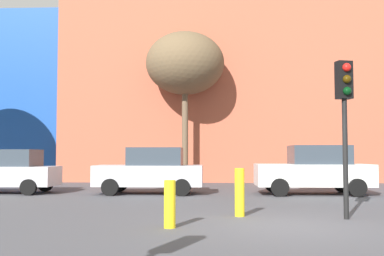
% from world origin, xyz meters
% --- Properties ---
extents(ground_plane, '(200.00, 200.00, 0.00)m').
position_xyz_m(ground_plane, '(0.00, 0.00, 0.00)').
color(ground_plane, '#47474C').
extents(building_backdrop, '(38.21, 13.83, 12.14)m').
position_xyz_m(building_backdrop, '(-0.69, 21.06, 5.01)').
color(building_backdrop, '#B2563D').
rests_on(building_backdrop, ground_plane).
extents(parked_car_0, '(3.90, 1.91, 1.69)m').
position_xyz_m(parked_car_0, '(-9.50, 7.52, 0.84)').
color(parked_car_0, silver).
rests_on(parked_car_0, ground_plane).
extents(parked_car_1, '(4.07, 2.00, 1.76)m').
position_xyz_m(parked_car_1, '(-3.91, 7.52, 0.88)').
color(parked_car_1, silver).
rests_on(parked_car_1, ground_plane).
extents(parked_car_2, '(4.24, 2.08, 1.84)m').
position_xyz_m(parked_car_2, '(2.27, 7.52, 0.91)').
color(parked_car_2, white).
rests_on(parked_car_2, ground_plane).
extents(traffic_light_island, '(0.40, 0.39, 3.72)m').
position_xyz_m(traffic_light_island, '(1.55, 1.01, 2.74)').
color(traffic_light_island, black).
rests_on(traffic_light_island, ground_plane).
extents(bare_tree_0, '(3.95, 3.95, 7.67)m').
position_xyz_m(bare_tree_0, '(-2.91, 12.83, 6.05)').
color(bare_tree_0, brown).
rests_on(bare_tree_0, ground_plane).
extents(bollard_yellow_0, '(0.24, 0.24, 1.17)m').
position_xyz_m(bollard_yellow_0, '(-0.92, 1.41, 0.58)').
color(bollard_yellow_0, yellow).
rests_on(bollard_yellow_0, ground_plane).
extents(bollard_yellow_1, '(0.24, 0.24, 0.98)m').
position_xyz_m(bollard_yellow_1, '(-2.47, -0.39, 0.49)').
color(bollard_yellow_1, yellow).
rests_on(bollard_yellow_1, ground_plane).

